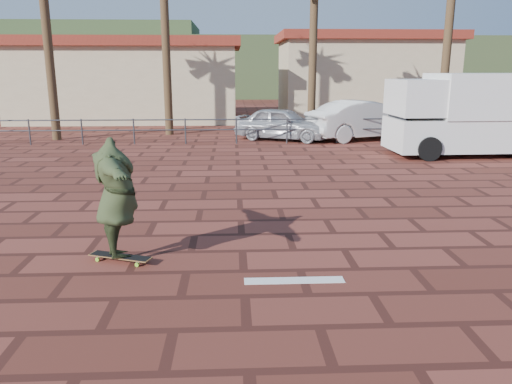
% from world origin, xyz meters
% --- Properties ---
extents(ground, '(120.00, 120.00, 0.00)m').
position_xyz_m(ground, '(0.00, 0.00, 0.00)').
color(ground, brown).
rests_on(ground, ground).
extents(paint_stripe, '(1.40, 0.22, 0.01)m').
position_xyz_m(paint_stripe, '(0.70, -1.20, 0.00)').
color(paint_stripe, white).
rests_on(paint_stripe, ground).
extents(guardrail, '(24.06, 0.06, 1.00)m').
position_xyz_m(guardrail, '(0.00, 12.00, 0.68)').
color(guardrail, '#47494F').
rests_on(guardrail, ground).
extents(building_west, '(12.60, 7.60, 4.50)m').
position_xyz_m(building_west, '(-6.00, 22.00, 2.28)').
color(building_west, beige).
rests_on(building_west, ground).
extents(building_east, '(10.60, 6.60, 5.00)m').
position_xyz_m(building_east, '(8.00, 24.00, 2.54)').
color(building_east, beige).
rests_on(building_east, ground).
extents(hill_front, '(70.00, 18.00, 6.00)m').
position_xyz_m(hill_front, '(0.00, 50.00, 3.00)').
color(hill_front, '#384C28').
rests_on(hill_front, ground).
extents(hill_back, '(35.00, 14.00, 8.00)m').
position_xyz_m(hill_back, '(-22.00, 56.00, 4.00)').
color(hill_back, '#384C28').
rests_on(hill_back, ground).
extents(longboard, '(1.01, 0.55, 0.10)m').
position_xyz_m(longboard, '(-1.88, -0.37, 0.08)').
color(longboard, olive).
rests_on(longboard, ground).
extents(skateboarder, '(1.44, 2.30, 1.83)m').
position_xyz_m(skateboarder, '(-1.88, -0.37, 1.01)').
color(skateboarder, '#2F3B1F').
rests_on(skateboarder, longboard).
extents(campervan, '(5.34, 2.45, 2.74)m').
position_xyz_m(campervan, '(7.90, 9.00, 1.44)').
color(campervan, silver).
rests_on(campervan, ground).
extents(car_silver, '(4.25, 3.09, 1.34)m').
position_xyz_m(car_silver, '(1.92, 13.00, 0.67)').
color(car_silver, '#A4A6AB').
rests_on(car_silver, ground).
extents(car_white, '(5.18, 3.27, 1.61)m').
position_xyz_m(car_white, '(5.36, 13.00, 0.81)').
color(car_white, silver).
rests_on(car_white, ground).
extents(street_sign, '(0.41, 0.19, 2.09)m').
position_xyz_m(street_sign, '(7.14, 10.00, 1.46)').
color(street_sign, gray).
rests_on(street_sign, ground).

